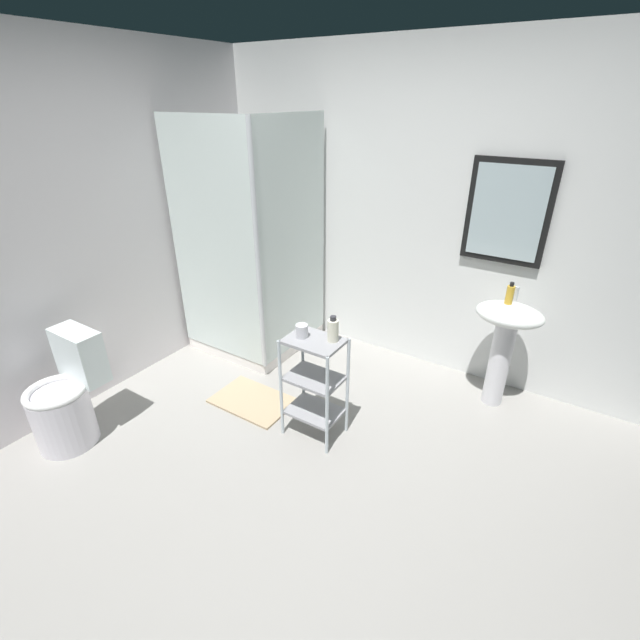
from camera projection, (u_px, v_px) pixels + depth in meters
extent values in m
cube|color=#9B9892|center=(288.00, 487.00, 2.68)|extent=(4.20, 4.20, 0.02)
cube|color=white|center=(421.00, 217.00, 3.50)|extent=(4.20, 0.10, 2.50)
cube|color=black|center=(508.00, 212.00, 3.08)|extent=(0.56, 0.03, 0.72)
cube|color=silver|center=(507.00, 213.00, 3.06)|extent=(0.48, 0.01, 0.64)
cube|color=white|center=(62.00, 237.00, 2.99)|extent=(0.10, 4.20, 2.50)
cube|color=white|center=(258.00, 335.00, 4.26)|extent=(0.90, 0.90, 0.10)
cube|color=silver|center=(213.00, 246.00, 3.46)|extent=(0.90, 0.02, 1.90)
cube|color=silver|center=(293.00, 241.00, 3.59)|extent=(0.02, 0.90, 1.90)
cylinder|color=silver|center=(258.00, 257.00, 3.25)|extent=(0.04, 0.04, 1.90)
cylinder|color=silver|center=(258.00, 330.00, 4.23)|extent=(0.08, 0.08, 0.00)
cylinder|color=white|center=(499.00, 363.00, 3.27)|extent=(0.15, 0.15, 0.68)
ellipsoid|color=white|center=(510.00, 314.00, 3.08)|extent=(0.46, 0.37, 0.13)
cylinder|color=silver|center=(516.00, 293.00, 3.12)|extent=(0.03, 0.03, 0.10)
cylinder|color=white|center=(63.00, 418.00, 2.93)|extent=(0.37, 0.37, 0.40)
torus|color=white|center=(54.00, 392.00, 2.83)|extent=(0.37, 0.37, 0.04)
cube|color=white|center=(80.00, 355.00, 2.92)|extent=(0.35, 0.17, 0.36)
cylinder|color=silver|center=(281.00, 389.00, 2.93)|extent=(0.02, 0.02, 0.74)
cylinder|color=silver|center=(327.00, 408.00, 2.76)|extent=(0.02, 0.02, 0.74)
cylinder|color=silver|center=(303.00, 371.00, 3.12)|extent=(0.02, 0.02, 0.74)
cylinder|color=silver|center=(348.00, 387.00, 2.95)|extent=(0.02, 0.02, 0.74)
cube|color=#99999E|center=(314.00, 411.00, 3.03)|extent=(0.36, 0.26, 0.02)
cube|color=#99999E|center=(314.00, 378.00, 2.90)|extent=(0.36, 0.26, 0.02)
cube|color=#99999E|center=(314.00, 341.00, 2.78)|extent=(0.36, 0.26, 0.02)
cylinder|color=gold|center=(510.00, 295.00, 3.06)|extent=(0.05, 0.05, 0.13)
cylinder|color=black|center=(512.00, 284.00, 3.02)|extent=(0.03, 0.03, 0.03)
cylinder|color=white|center=(333.00, 331.00, 2.73)|extent=(0.07, 0.07, 0.14)
cylinder|color=#333338|center=(333.00, 318.00, 2.69)|extent=(0.04, 0.04, 0.03)
cylinder|color=silver|center=(302.00, 331.00, 2.78)|extent=(0.08, 0.08, 0.09)
cube|color=tan|center=(253.00, 401.00, 3.41)|extent=(0.60, 0.40, 0.02)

